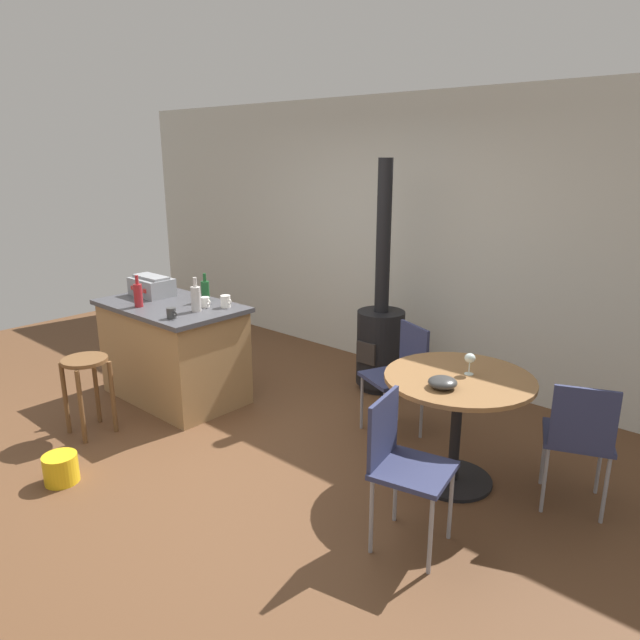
{
  "coord_description": "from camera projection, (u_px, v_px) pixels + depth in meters",
  "views": [
    {
      "loc": [
        3.25,
        -2.4,
        2.16
      ],
      "look_at": [
        0.41,
        0.79,
        0.92
      ],
      "focal_mm": 32.6,
      "sensor_mm": 36.0,
      "label": 1
    }
  ],
  "objects": [
    {
      "name": "kitchen_island",
      "position": [
        174.0,
        351.0,
        5.21
      ],
      "size": [
        1.32,
        0.81,
        0.88
      ],
      "color": "#A37A4C",
      "rests_on": "ground_plane"
    },
    {
      "name": "plastic_bucket",
      "position": [
        61.0,
        469.0,
        3.93
      ],
      "size": [
        0.23,
        0.23,
        0.2
      ],
      "primitive_type": "cylinder",
      "color": "yellow",
      "rests_on": "ground_plane"
    },
    {
      "name": "cup_1",
      "position": [
        205.0,
        302.0,
        4.97
      ],
      "size": [
        0.11,
        0.07,
        0.09
      ],
      "color": "white",
      "rests_on": "kitchen_island"
    },
    {
      "name": "wooden_stool",
      "position": [
        87.0,
        378.0,
        4.53
      ],
      "size": [
        0.35,
        0.35,
        0.63
      ],
      "color": "brown",
      "rests_on": "ground_plane"
    },
    {
      "name": "folding_chair_far",
      "position": [
        402.0,
        460.0,
        3.21
      ],
      "size": [
        0.47,
        0.47,
        0.88
      ],
      "color": "navy",
      "rests_on": "ground_plane"
    },
    {
      "name": "folding_chair_left",
      "position": [
        579.0,
        435.0,
        3.52
      ],
      "size": [
        0.52,
        0.52,
        0.86
      ],
      "color": "navy",
      "rests_on": "ground_plane"
    },
    {
      "name": "bottle_2",
      "position": [
        196.0,
        298.0,
        4.82
      ],
      "size": [
        0.08,
        0.08,
        0.29
      ],
      "color": "#B7B2AD",
      "rests_on": "kitchen_island"
    },
    {
      "name": "dining_table",
      "position": [
        458.0,
        402.0,
        3.8
      ],
      "size": [
        0.97,
        0.97,
        0.76
      ],
      "color": "black",
      "rests_on": "ground_plane"
    },
    {
      "name": "wine_glass",
      "position": [
        470.0,
        359.0,
        3.76
      ],
      "size": [
        0.07,
        0.07,
        0.14
      ],
      "color": "silver",
      "rests_on": "dining_table"
    },
    {
      "name": "wood_stove",
      "position": [
        380.0,
        335.0,
        5.38
      ],
      "size": [
        0.44,
        0.45,
        2.12
      ],
      "color": "black",
      "rests_on": "ground_plane"
    },
    {
      "name": "cup_2",
      "position": [
        226.0,
        301.0,
        4.96
      ],
      "size": [
        0.12,
        0.08,
        0.1
      ],
      "color": "white",
      "rests_on": "kitchen_island"
    },
    {
      "name": "toolbox",
      "position": [
        152.0,
        286.0,
        5.36
      ],
      "size": [
        0.4,
        0.28,
        0.19
      ],
      "color": "gray",
      "rests_on": "kitchen_island"
    },
    {
      "name": "bottle_1",
      "position": [
        205.0,
        291.0,
        5.13
      ],
      "size": [
        0.07,
        0.07,
        0.26
      ],
      "color": "#194C23",
      "rests_on": "kitchen_island"
    },
    {
      "name": "back_wall",
      "position": [
        401.0,
        236.0,
        5.79
      ],
      "size": [
        8.0,
        0.1,
        2.7
      ],
      "primitive_type": "cube",
      "color": "beige",
      "rests_on": "ground_plane"
    },
    {
      "name": "folding_chair_near",
      "position": [
        400.0,
        370.0,
        4.53
      ],
      "size": [
        0.52,
        0.52,
        0.87
      ],
      "color": "navy",
      "rests_on": "ground_plane"
    },
    {
      "name": "ground_plane",
      "position": [
        210.0,
        449.0,
        4.39
      ],
      "size": [
        8.8,
        8.8,
        0.0
      ],
      "primitive_type": "plane",
      "color": "brown"
    },
    {
      "name": "serving_bowl",
      "position": [
        443.0,
        382.0,
        3.56
      ],
      "size": [
        0.18,
        0.18,
        0.07
      ],
      "primitive_type": "ellipsoid",
      "color": "#383838",
      "rests_on": "dining_table"
    },
    {
      "name": "cup_0",
      "position": [
        172.0,
        313.0,
        4.63
      ],
      "size": [
        0.11,
        0.08,
        0.09
      ],
      "color": "#383838",
      "rests_on": "kitchen_island"
    },
    {
      "name": "bottle_0",
      "position": [
        138.0,
        295.0,
        4.96
      ],
      "size": [
        0.07,
        0.07,
        0.27
      ],
      "color": "maroon",
      "rests_on": "kitchen_island"
    }
  ]
}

